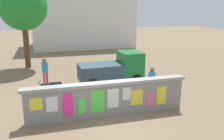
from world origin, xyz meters
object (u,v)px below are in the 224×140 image
Objects in this scene: auto_rickshaw_truck at (114,69)px; tree_roadside at (23,7)px; motorcycle at (52,89)px; person_walking at (152,80)px; bicycle_near at (89,98)px; person_bystander at (45,69)px.

tree_roadside is (-5.00, 5.40, 3.40)m from auto_rickshaw_truck.
auto_rickshaw_truck is 1.93× the size of motorcycle.
person_walking is (4.59, -1.41, 0.52)m from motorcycle.
tree_roadside is at bearing 102.60° from motorcycle.
auto_rickshaw_truck is 0.61× the size of tree_roadside.
auto_rickshaw_truck is 3.36m from bicycle_near.
auto_rickshaw_truck is 2.26× the size of person_bystander.
motorcycle is at bearing 138.60° from bicycle_near.
bicycle_near is 9.51m from tree_roadside.
auto_rickshaw_truck is at bearing 111.86° from person_walking.
bicycle_near is 3.08m from person_walking.
person_bystander is at bearing 144.45° from person_walking.
tree_roadside is at bearing 126.88° from person_walking.
bicycle_near is (1.57, -1.39, -0.10)m from motorcycle.
auto_rickshaw_truck is 3.76m from motorcycle.
tree_roadside is at bearing 110.79° from bicycle_near.
person_bystander is at bearing 118.39° from bicycle_near.
motorcycle is at bearing -159.46° from auto_rickshaw_truck.
tree_roadside is (-1.20, 4.62, 3.32)m from person_bystander.
person_bystander is at bearing 168.46° from auto_rickshaw_truck.
motorcycle is 7.88m from tree_roadside.
auto_rickshaw_truck is 2.93m from person_walking.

